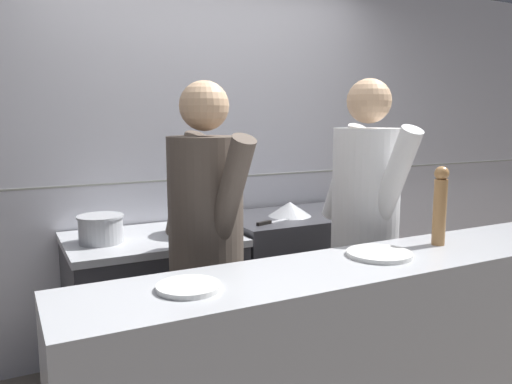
{
  "coord_description": "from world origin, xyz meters",
  "views": [
    {
      "loc": [
        -1.25,
        -1.79,
        1.57
      ],
      "look_at": [
        0.02,
        0.67,
        1.15
      ],
      "focal_mm": 35.0,
      "sensor_mm": 36.0,
      "label": 1
    }
  ],
  "objects": [
    {
      "name": "stock_pot",
      "position": [
        -0.78,
        1.0,
        0.96
      ],
      "size": [
        0.25,
        0.25,
        0.15
      ],
      "color": "#B7BABF",
      "rests_on": "oven_range"
    },
    {
      "name": "pepper_mill",
      "position": [
        0.5,
        -0.2,
        1.18
      ],
      "size": [
        0.06,
        0.06,
        0.36
      ],
      "color": "#AD7A47",
      "rests_on": "pass_counter"
    },
    {
      "name": "plated_dish_main",
      "position": [
        -0.71,
        -0.25,
        1.0
      ],
      "size": [
        0.22,
        0.22,
        0.02
      ],
      "color": "white",
      "rests_on": "pass_counter"
    },
    {
      "name": "plated_dish_appetiser",
      "position": [
        0.14,
        -0.23,
        1.0
      ],
      "size": [
        0.27,
        0.27,
        0.02
      ],
      "color": "white",
      "rests_on": "pass_counter"
    },
    {
      "name": "chefs_knife",
      "position": [
        0.25,
        0.87,
        0.92
      ],
      "size": [
        0.36,
        0.14,
        0.02
      ],
      "color": "#B7BABF",
      "rests_on": "prep_counter"
    },
    {
      "name": "mixing_bowl_steel",
      "position": [
        0.44,
        1.0,
        0.96
      ],
      "size": [
        0.29,
        0.29,
        0.1
      ],
      "color": "#B7BABF",
      "rests_on": "prep_counter"
    },
    {
      "name": "pass_counter",
      "position": [
        0.06,
        -0.26,
        0.49
      ],
      "size": [
        2.47,
        0.45,
        0.99
      ],
      "color": "#B7BABF",
      "rests_on": "ground_plane"
    },
    {
      "name": "chef_sous",
      "position": [
        0.48,
        0.29,
        0.98
      ],
      "size": [
        0.37,
        0.77,
        1.77
      ],
      "rotation": [
        0.0,
        0.0,
        -0.04
      ],
      "color": "black",
      "rests_on": "ground_plane"
    },
    {
      "name": "oven_range",
      "position": [
        -0.49,
        1.02,
        0.44
      ],
      "size": [
        0.98,
        0.71,
        0.88
      ],
      "color": "#38383D",
      "rests_on": "ground_plane"
    },
    {
      "name": "wall_back_tiled",
      "position": [
        0.0,
        1.42,
        1.3
      ],
      "size": [
        8.0,
        0.06,
        2.6
      ],
      "color": "silver",
      "rests_on": "ground_plane"
    },
    {
      "name": "prep_counter",
      "position": [
        0.55,
        1.02,
        0.46
      ],
      "size": [
        1.07,
        0.65,
        0.92
      ],
      "color": "#38383D",
      "rests_on": "ground_plane"
    },
    {
      "name": "sauce_pot",
      "position": [
        -0.24,
        0.97,
        0.97
      ],
      "size": [
        0.31,
        0.31,
        0.17
      ],
      "color": "#2D2D33",
      "rests_on": "oven_range"
    },
    {
      "name": "chef_head_cook",
      "position": [
        -0.41,
        0.36,
        0.96
      ],
      "size": [
        0.4,
        0.76,
        1.73
      ],
      "rotation": [
        0.0,
        0.0,
        0.14
      ],
      "color": "black",
      "rests_on": "ground_plane"
    }
  ]
}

